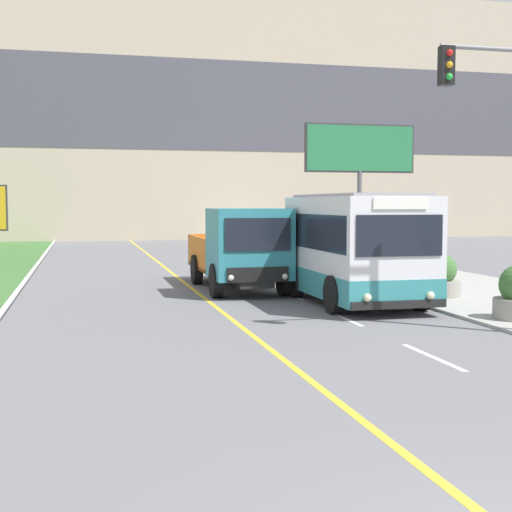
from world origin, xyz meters
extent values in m
cube|color=silver|center=(2.75, 7.80, 0.00)|extent=(0.12, 2.40, 0.01)
cube|color=silver|center=(2.75, 12.40, 0.00)|extent=(0.12, 2.40, 0.01)
cube|color=silver|center=(2.75, 17.00, 0.00)|extent=(0.12, 2.40, 0.01)
cube|color=silver|center=(2.75, 21.60, 0.00)|extent=(0.12, 2.40, 0.01)
cube|color=silver|center=(2.75, 26.20, 0.00)|extent=(0.12, 2.40, 0.01)
cube|color=silver|center=(2.75, 30.80, 0.00)|extent=(0.12, 2.40, 0.01)
cube|color=#BCAD93|center=(0.00, 55.10, 9.97)|extent=(80.00, 8.00, 19.94)
cube|color=#4C4C56|center=(0.00, 51.08, 10.47)|extent=(80.00, 0.04, 6.98)
cube|color=silver|center=(3.96, 14.69, 1.65)|extent=(2.56, 5.64, 2.75)
cube|color=teal|center=(3.96, 14.69, 0.62)|extent=(2.58, 5.66, 0.70)
cube|color=black|center=(3.96, 14.69, 2.06)|extent=(2.58, 5.19, 0.96)
cube|color=gray|center=(3.96, 14.69, 3.06)|extent=(2.18, 5.07, 0.08)
cube|color=black|center=(3.96, 11.85, 2.06)|extent=(2.25, 0.04, 1.01)
cube|color=black|center=(3.96, 11.84, 0.38)|extent=(2.51, 0.06, 0.20)
sphere|color=#F4EAB2|center=(3.13, 11.83, 0.57)|extent=(0.20, 0.20, 0.20)
sphere|color=#F4EAB2|center=(4.79, 11.83, 0.57)|extent=(0.20, 0.20, 0.20)
cube|color=white|center=(3.96, 11.85, 2.84)|extent=(1.41, 0.04, 0.28)
cylinder|color=black|center=(2.74, 13.11, 0.50)|extent=(0.28, 1.00, 1.00)
cylinder|color=black|center=(5.18, 13.11, 0.50)|extent=(0.28, 1.00, 1.00)
cylinder|color=black|center=(2.74, 16.49, 0.50)|extent=(0.28, 1.00, 1.00)
cylinder|color=black|center=(5.18, 16.49, 0.50)|extent=(0.28, 1.00, 1.00)
cube|color=black|center=(1.43, 19.26, 0.45)|extent=(1.04, 6.50, 0.20)
cube|color=teal|center=(1.43, 17.15, 1.62)|extent=(2.31, 2.29, 2.14)
cube|color=black|center=(1.43, 15.99, 1.94)|extent=(1.97, 0.04, 0.96)
cube|color=black|center=(1.43, 15.98, 0.77)|extent=(1.85, 0.06, 0.44)
sphere|color=silver|center=(0.62, 15.97, 0.70)|extent=(0.18, 0.18, 0.18)
sphere|color=silver|center=(2.24, 15.97, 0.70)|extent=(0.18, 0.18, 0.18)
cube|color=orange|center=(1.43, 20.53, 0.61)|extent=(2.20, 3.97, 0.12)
cube|color=orange|center=(0.39, 20.53, 1.12)|extent=(0.12, 3.97, 1.14)
cube|color=orange|center=(2.47, 20.53, 1.12)|extent=(0.12, 3.97, 1.14)
cube|color=orange|center=(1.43, 18.60, 1.12)|extent=(2.20, 0.12, 1.14)
cube|color=orange|center=(1.43, 22.45, 1.12)|extent=(2.20, 0.12, 1.14)
cube|color=orange|center=(1.43, 18.60, 1.81)|extent=(2.20, 0.12, 0.24)
cylinder|color=black|center=(0.37, 16.92, 0.52)|extent=(0.30, 1.04, 1.04)
cylinder|color=black|center=(2.49, 16.92, 0.52)|extent=(0.30, 1.04, 1.04)
cylinder|color=black|center=(0.37, 20.73, 0.52)|extent=(0.30, 1.04, 1.04)
cylinder|color=black|center=(2.49, 20.73, 0.52)|extent=(0.30, 1.04, 1.04)
cylinder|color=slate|center=(4.78, 9.47, 6.07)|extent=(2.20, 0.10, 0.10)
cube|color=black|center=(3.82, 9.47, 5.67)|extent=(0.28, 0.24, 0.80)
sphere|color=red|center=(3.82, 9.34, 5.91)|extent=(0.14, 0.14, 0.14)
sphere|color=orange|center=(3.82, 9.34, 5.67)|extent=(0.14, 0.14, 0.14)
sphere|color=green|center=(3.82, 9.34, 5.43)|extent=(0.14, 0.14, 0.14)
cylinder|color=#59595B|center=(9.98, 29.45, 2.23)|extent=(0.24, 0.24, 4.46)
cube|color=#333333|center=(9.98, 29.45, 5.58)|extent=(5.74, 0.20, 2.40)
cube|color=#287547|center=(9.98, 29.34, 5.58)|extent=(5.58, 0.02, 2.24)
cylinder|color=gray|center=(6.81, 15.12, 0.31)|extent=(1.21, 1.21, 0.47)
sphere|color=#3D6B33|center=(6.81, 15.12, 0.88)|extent=(0.96, 0.96, 0.96)
cylinder|color=gray|center=(6.85, 19.39, 0.32)|extent=(1.15, 1.15, 0.47)
sphere|color=#3D6B33|center=(6.85, 19.39, 0.87)|extent=(0.92, 0.92, 0.92)
camera|label=1|loc=(-3.51, -4.08, 2.84)|focal=50.00mm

